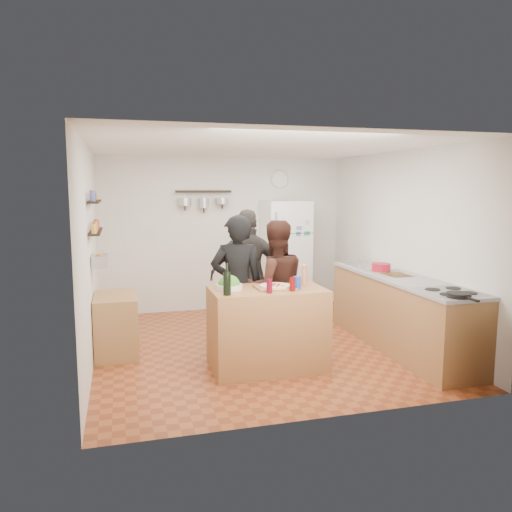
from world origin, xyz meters
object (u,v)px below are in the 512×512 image
object	(u,v)px
person_back	(249,276)
red_bowl	(381,267)
skillet	(459,295)
wine_bottle	(227,283)
prep_island	(267,328)
side_table	(116,325)
salt_canister	(297,283)
wall_clock	(280,179)
pepper_mill	(304,277)
counter_run	(400,313)
fridge	(285,256)
person_left	(237,286)
salad_bowl	(229,287)
person_center	(275,288)

from	to	relation	value
person_back	red_bowl	xyz separation A→B (m)	(1.70, -0.41, 0.10)
skillet	wine_bottle	bearing A→B (deg)	160.99
prep_island	side_table	distance (m)	1.88
salt_canister	skillet	distance (m)	1.65
wine_bottle	wall_clock	xyz separation A→B (m)	(1.56, 3.08, 1.12)
wine_bottle	pepper_mill	size ratio (longest dim) A/B	1.22
wine_bottle	side_table	bearing A→B (deg)	134.40
counter_run	fridge	xyz separation A→B (m)	(-0.75, 2.30, 0.45)
pepper_mill	red_bowl	world-z (taller)	pepper_mill
red_bowl	side_table	bearing A→B (deg)	175.37
person_left	red_bowl	world-z (taller)	person_left
salad_bowl	fridge	xyz separation A→B (m)	(1.48, 2.48, -0.04)
wine_bottle	side_table	world-z (taller)	wine_bottle
wall_clock	salt_canister	bearing A→B (deg)	-104.29
skillet	side_table	xyz separation A→B (m)	(-3.34, 1.92, -0.58)
prep_island	wall_clock	world-z (taller)	wall_clock
pepper_mill	salt_canister	size ratio (longest dim) A/B	1.44
prep_island	pepper_mill	bearing A→B (deg)	6.34
counter_run	red_bowl	xyz separation A→B (m)	(-0.05, 0.43, 0.52)
salad_bowl	pepper_mill	world-z (taller)	pepper_mill
salad_bowl	side_table	world-z (taller)	salad_bowl
person_left	wall_clock	xyz separation A→B (m)	(1.29, 2.38, 1.30)
red_bowl	wall_clock	size ratio (longest dim) A/B	0.81
salad_bowl	fridge	size ratio (longest dim) A/B	0.16
person_back	skillet	distance (m)	2.63
person_left	skillet	distance (m)	2.43
person_back	skillet	world-z (taller)	person_back
fridge	wall_clock	xyz separation A→B (m)	(0.00, 0.33, 1.25)
counter_run	skillet	size ratio (longest dim) A/B	10.88
person_center	red_bowl	bearing A→B (deg)	-170.91
wine_bottle	person_left	world-z (taller)	person_left
skillet	red_bowl	xyz separation A→B (m)	(0.05, 1.64, 0.03)
pepper_mill	side_table	bearing A→B (deg)	156.97
wine_bottle	red_bowl	xyz separation A→B (m)	(2.26, 0.88, -0.06)
fridge	side_table	size ratio (longest dim) A/B	2.25
counter_run	side_table	xyz separation A→B (m)	(-3.44, 0.70, -0.09)
fridge	red_bowl	bearing A→B (deg)	-69.50
wine_bottle	red_bowl	size ratio (longest dim) A/B	1.00
salt_canister	wall_clock	size ratio (longest dim) A/B	0.46
wine_bottle	skillet	distance (m)	2.34
skillet	red_bowl	size ratio (longest dim) A/B	0.99
pepper_mill	person_center	distance (m)	0.50
wine_bottle	person_back	xyz separation A→B (m)	(0.56, 1.29, -0.16)
person_left	side_table	size ratio (longest dim) A/B	2.13
salt_canister	person_center	xyz separation A→B (m)	(-0.07, 0.58, -0.16)
salt_canister	red_bowl	size ratio (longest dim) A/B	0.57
skillet	wall_clock	bearing A→B (deg)	99.60
person_left	side_table	world-z (taller)	person_left
wall_clock	side_table	xyz separation A→B (m)	(-2.69, -1.93, -1.78)
salad_bowl	person_center	world-z (taller)	person_center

